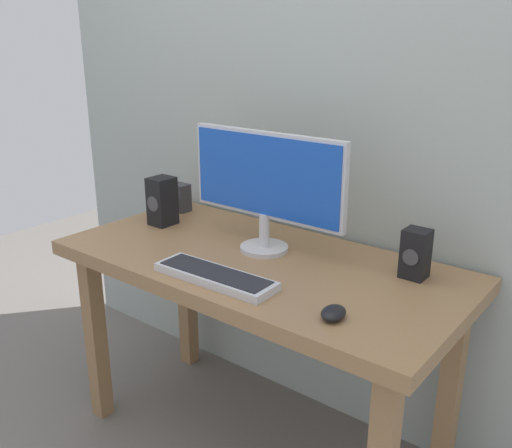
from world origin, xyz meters
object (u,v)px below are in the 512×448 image
at_px(monitor, 266,183).
at_px(audio_controller, 180,198).
at_px(desk, 258,284).
at_px(speaker_right, 416,254).
at_px(speaker_left, 162,201).
at_px(keyboard_primary, 215,276).
at_px(mouse, 333,313).

bearing_deg(monitor, audio_controller, 166.56).
bearing_deg(desk, monitor, 109.36).
bearing_deg(desk, speaker_right, 20.35).
distance_m(speaker_left, audio_controller, 0.19).
distance_m(desk, keyboard_primary, 0.25).
xyz_separation_m(speaker_left, audio_controller, (-0.07, 0.17, -0.04)).
height_order(desk, audio_controller, audio_controller).
bearing_deg(monitor, desk, -70.64).
relative_size(monitor, speaker_right, 3.92).
height_order(desk, speaker_left, speaker_left).
bearing_deg(monitor, mouse, -32.87).
bearing_deg(mouse, monitor, 137.83).
height_order(monitor, speaker_left, monitor).
bearing_deg(speaker_left, mouse, -15.39).
distance_m(mouse, speaker_right, 0.40).
bearing_deg(speaker_right, mouse, -98.44).
distance_m(monitor, speaker_left, 0.51).
height_order(keyboard_primary, mouse, mouse).
relative_size(desk, mouse, 15.63).
relative_size(speaker_right, audio_controller, 1.32).
relative_size(speaker_left, audio_controller, 1.61).
height_order(keyboard_primary, audio_controller, audio_controller).
xyz_separation_m(speaker_right, audio_controller, (-1.07, 0.04, -0.02)).
bearing_deg(audio_controller, speaker_left, -66.21).
xyz_separation_m(mouse, audio_controller, (-1.01, 0.42, 0.04)).
distance_m(keyboard_primary, mouse, 0.41).
height_order(monitor, mouse, monitor).
bearing_deg(keyboard_primary, monitor, 96.98).
bearing_deg(keyboard_primary, mouse, 2.18).
bearing_deg(speaker_right, audio_controller, 178.02).
xyz_separation_m(desk, speaker_left, (-0.52, 0.05, 0.19)).
relative_size(keyboard_primary, audio_controller, 3.49).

